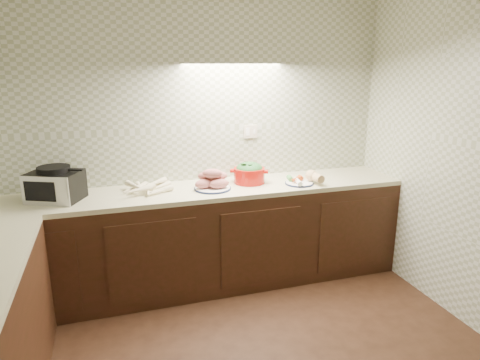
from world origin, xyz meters
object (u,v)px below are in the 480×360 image
object	(u,v)px
toaster_oven	(55,185)
onion_bowl	(211,179)
parsnip_pile	(149,188)
sweet_potato_plate	(212,181)
veg_plate	(304,179)
dutch_oven	(249,173)

from	to	relation	value
toaster_oven	onion_bowl	distance (m)	1.26
toaster_oven	parsnip_pile	distance (m)	0.72
toaster_oven	onion_bowl	xyz separation A→B (m)	(1.26, 0.09, -0.08)
sweet_potato_plate	veg_plate	world-z (taller)	sweet_potato_plate
veg_plate	sweet_potato_plate	bearing A→B (deg)	174.70
toaster_oven	onion_bowl	size ratio (longest dim) A/B	3.01
veg_plate	toaster_oven	bearing A→B (deg)	176.13
toaster_oven	parsnip_pile	size ratio (longest dim) A/B	1.20
parsnip_pile	sweet_potato_plate	size ratio (longest dim) A/B	1.21
onion_bowl	dutch_oven	size ratio (longest dim) A/B	0.43
sweet_potato_plate	dutch_oven	bearing A→B (deg)	13.75
sweet_potato_plate	onion_bowl	xyz separation A→B (m)	(0.02, 0.16, -0.02)
dutch_oven	veg_plate	world-z (taller)	dutch_oven
toaster_oven	dutch_oven	distance (m)	1.59
parsnip_pile	dutch_oven	distance (m)	0.88
dutch_oven	veg_plate	bearing A→B (deg)	4.65
parsnip_pile	toaster_oven	bearing A→B (deg)	-178.65
toaster_oven	veg_plate	xyz separation A→B (m)	(2.05, -0.14, -0.08)
sweet_potato_plate	onion_bowl	distance (m)	0.16
sweet_potato_plate	onion_bowl	bearing A→B (deg)	81.90
sweet_potato_plate	dutch_oven	distance (m)	0.37
parsnip_pile	dutch_oven	world-z (taller)	dutch_oven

